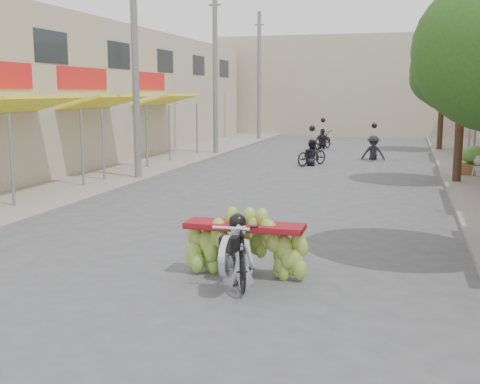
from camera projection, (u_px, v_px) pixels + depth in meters
name	position (u px, v px, depth m)	size (l,w,h in m)	color
ground	(127.00, 315.00, 8.48)	(120.00, 120.00, 0.00)	#535358
sidewalk_left	(134.00, 167.00, 24.57)	(4.00, 60.00, 0.12)	gray
shophouse_row_left	(8.00, 94.00, 24.43)	(9.77, 40.00, 6.00)	#BCAF95
far_building	(356.00, 86.00, 44.02)	(20.00, 6.00, 7.00)	#BCAF95
utility_pole_mid	(135.00, 65.00, 20.64)	(0.60, 0.24, 8.00)	slate
utility_pole_far	(215.00, 73.00, 29.20)	(0.60, 0.24, 8.00)	slate
utility_pole_back	(259.00, 77.00, 37.75)	(0.60, 0.24, 8.00)	slate
street_tree_mid	(463.00, 71.00, 19.74)	(3.40, 3.40, 5.25)	#3A2719
street_tree_far	(443.00, 78.00, 31.15)	(3.40, 3.40, 5.25)	#3A2719
produce_crate_far	(476.00, 158.00, 21.94)	(1.20, 0.88, 1.16)	olive
banana_motorbike	(241.00, 241.00, 9.91)	(2.20, 1.95, 1.95)	black
pedestrian	(480.00, 155.00, 21.56)	(0.86, 0.81, 1.52)	silver
bg_motorbike_a	(312.00, 148.00, 25.49)	(1.41, 1.82, 1.95)	black
bg_motorbike_b	(374.00, 142.00, 27.53)	(1.08, 1.81, 1.95)	black
bg_motorbike_c	(323.00, 135.00, 32.79)	(1.16, 1.89, 1.95)	black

